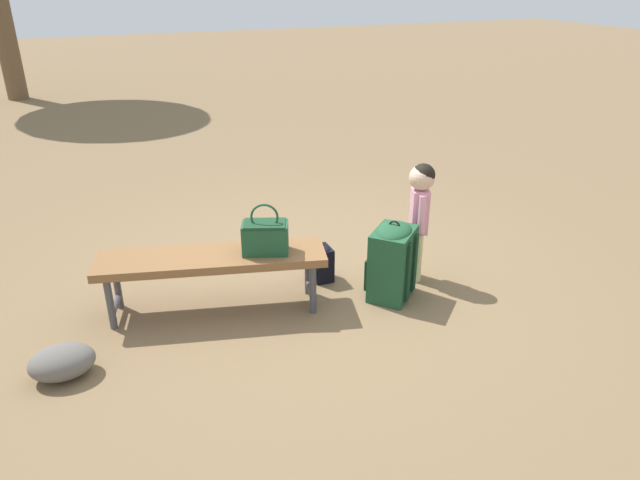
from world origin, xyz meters
TOP-DOWN VIEW (x-y plane):
  - ground_plane at (0.00, 0.00)m, footprint 40.00×40.00m
  - park_bench at (-0.80, -0.15)m, footprint 1.65×0.78m
  - handbag at (-0.43, -0.26)m, footprint 0.36×0.28m
  - child_standing at (0.80, -0.29)m, footprint 0.19×0.25m
  - backpack_large at (0.48, -0.47)m, footprint 0.46×0.45m
  - backpack_small at (0.10, -0.03)m, footprint 0.17×0.19m
  - trail_rock at (-1.84, -0.55)m, footprint 0.39×0.29m

SIDE VIEW (x-z plane):
  - ground_plane at x=0.00m, z-range 0.00..0.00m
  - trail_rock at x=-1.84m, z-range 0.00..0.20m
  - backpack_small at x=0.10m, z-range 0.00..0.32m
  - backpack_large at x=0.48m, z-range 0.00..0.62m
  - park_bench at x=-0.80m, z-range 0.17..0.62m
  - handbag at x=-0.43m, z-range 0.39..0.76m
  - child_standing at x=0.80m, z-range 0.16..1.12m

